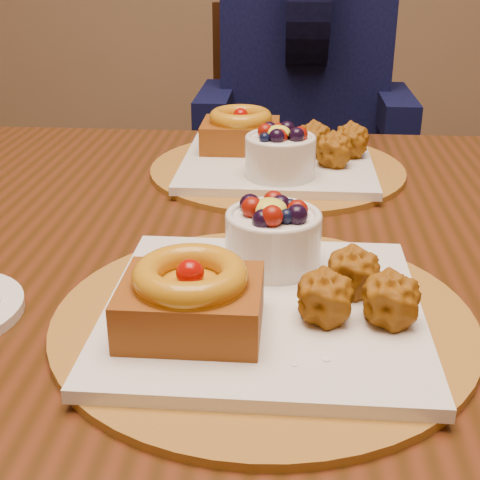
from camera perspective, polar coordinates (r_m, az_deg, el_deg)
name	(u,v)px	position (r m, az deg, el deg)	size (l,w,h in m)	color
dining_table	(271,285)	(0.84, 2.64, -3.83)	(1.60, 0.90, 0.76)	#351D09
place_setting_near	(260,293)	(0.60, 1.75, -4.51)	(0.38, 0.38, 0.09)	brown
place_setting_far	(275,154)	(1.00, 3.01, 7.30)	(0.38, 0.38, 0.09)	brown
chair_far	(286,183)	(1.69, 3.95, 4.83)	(0.53, 0.53, 0.94)	black
diner	(306,48)	(1.66, 5.65, 15.98)	(0.48, 0.47, 0.79)	black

